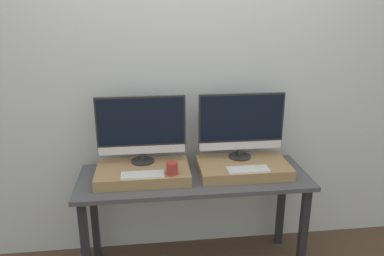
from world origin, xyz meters
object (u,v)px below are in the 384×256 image
Objects in this scene: monitor_left at (141,127)px; keyboard_left at (143,175)px; mug at (172,168)px; monitor_right at (241,124)px; keyboard_right at (248,169)px.

keyboard_left is at bearing -90.00° from monitor_left.
monitor_left is at bearing 130.10° from mug.
keyboard_left is at bearing -162.00° from monitor_right.
mug is at bearing -155.90° from monitor_right.
monitor_left reaches higher than mug.
monitor_left is 0.77m from keyboard_right.
mug is 0.13× the size of monitor_right.
keyboard_right is (0.70, 0.00, 0.00)m from keyboard_left.
monitor_left is 0.70m from monitor_right.
keyboard_left is 0.19m from mug.
mug is 0.59m from monitor_right.
monitor_left is at bearing 162.00° from keyboard_right.
keyboard_left is 0.70m from keyboard_right.
keyboard_right is (0.51, 0.00, -0.03)m from mug.
monitor_left is at bearing 180.00° from monitor_right.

